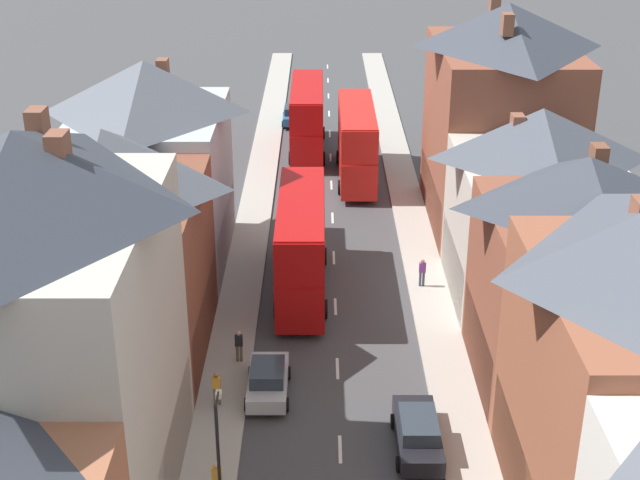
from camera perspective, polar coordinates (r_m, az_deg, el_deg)
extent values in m
cube|color=#A8A399|center=(54.26, -4.71, -0.16)|extent=(2.20, 104.00, 0.14)
cube|color=#A8A399|center=(54.42, 6.06, -0.15)|extent=(2.20, 104.00, 0.14)
cube|color=silver|center=(36.89, 1.13, -13.24)|extent=(0.14, 1.80, 0.01)
cube|color=silver|center=(41.80, 0.96, -8.22)|extent=(0.14, 1.80, 0.01)
cube|color=silver|center=(46.97, 0.82, -4.28)|extent=(0.14, 1.80, 0.01)
cube|color=silver|center=(52.32, 0.71, -1.13)|extent=(0.14, 1.80, 0.01)
cube|color=silver|center=(57.79, 0.62, 1.43)|extent=(0.14, 1.80, 0.01)
cube|color=silver|center=(63.36, 0.55, 3.54)|extent=(0.14, 1.80, 0.01)
cube|color=silver|center=(69.00, 0.49, 5.31)|extent=(0.14, 1.80, 0.01)
cube|color=silver|center=(74.70, 0.44, 6.81)|extent=(0.14, 1.80, 0.01)
cube|color=silver|center=(80.44, 0.39, 8.09)|extent=(0.14, 1.80, 0.01)
cube|color=silver|center=(86.22, 0.35, 9.21)|extent=(0.14, 1.80, 0.01)
cube|color=silver|center=(92.02, 0.32, 10.18)|extent=(0.14, 1.80, 0.01)
cube|color=silver|center=(97.85, 0.29, 11.04)|extent=(0.14, 1.80, 0.01)
cube|color=#BCB7A8|center=(32.19, -17.30, -8.00)|extent=(8.00, 11.54, 11.74)
cube|color=maroon|center=(33.73, -9.76, -14.36)|extent=(0.12, 10.62, 3.20)
pyramid|color=#383D47|center=(29.13, -19.04, 4.12)|extent=(8.00, 11.54, 2.69)
cube|color=brown|center=(28.72, -16.58, 5.44)|extent=(0.60, 0.90, 1.20)
cube|color=brown|center=(31.58, -17.81, 6.94)|extent=(0.60, 0.90, 1.18)
cube|color=brown|center=(42.02, -13.10, -2.20)|extent=(8.00, 9.88, 8.35)
cube|color=black|center=(42.52, -7.57, -5.33)|extent=(0.12, 9.09, 3.20)
pyramid|color=#565B66|center=(39.91, -13.85, 4.99)|extent=(8.00, 9.88, 2.81)
cube|color=#99664C|center=(37.50, -15.03, 4.46)|extent=(0.60, 0.90, 1.03)
cube|color=#ADB2B7|center=(51.05, -10.80, 3.22)|extent=(8.00, 10.51, 8.96)
cube|color=navy|center=(51.57, -6.24, 0.28)|extent=(0.12, 9.67, 3.20)
pyramid|color=#565B66|center=(49.28, -11.33, 9.61)|extent=(8.00, 10.51, 2.81)
cube|color=brown|center=(50.08, -10.22, 10.64)|extent=(0.60, 0.90, 1.20)
cube|color=brown|center=(29.55, 19.77, 1.56)|extent=(0.60, 0.90, 1.05)
cube|color=brown|center=(40.42, 15.67, -3.57)|extent=(8.00, 7.96, 8.40)
cube|color=black|center=(40.79, 9.89, -6.88)|extent=(0.12, 7.32, 3.20)
pyramid|color=#383D47|center=(38.29, 16.56, 3.53)|extent=(8.00, 7.96, 2.29)
cube|color=brown|center=(39.22, 17.20, 4.94)|extent=(0.60, 0.90, 1.29)
cube|color=#BCB7A8|center=(47.68, 13.17, 0.69)|extent=(8.00, 8.41, 7.77)
cube|color=navy|center=(47.88, 8.32, -1.82)|extent=(0.12, 7.74, 3.20)
pyramid|color=#474C56|center=(45.91, 13.79, 6.63)|extent=(8.00, 8.41, 2.61)
cube|color=brown|center=(45.63, 12.33, 7.29)|extent=(0.60, 0.90, 0.93)
cube|color=brown|center=(56.38, 11.15, 6.48)|extent=(8.00, 11.92, 11.30)
cube|color=#1E5133|center=(57.10, 6.94, 2.68)|extent=(0.12, 10.96, 3.20)
pyramid|color=#383D47|center=(54.71, 11.74, 13.37)|extent=(8.00, 11.92, 2.50)
cube|color=brown|center=(56.69, 10.91, 14.57)|extent=(0.60, 0.90, 1.50)
cube|color=brown|center=(51.41, 11.70, 13.37)|extent=(0.60, 0.90, 1.20)
cube|color=red|center=(64.04, 2.16, 5.32)|extent=(2.44, 10.80, 2.50)
cube|color=red|center=(63.30, 2.19, 7.37)|extent=(2.44, 10.58, 2.30)
cube|color=red|center=(62.96, 2.21, 8.42)|extent=(2.39, 10.37, 0.10)
cube|color=#28333D|center=(69.06, 1.99, 6.92)|extent=(2.20, 0.10, 1.20)
cube|color=#28333D|center=(68.41, 2.02, 8.76)|extent=(2.20, 0.10, 1.10)
cube|color=#28333D|center=(63.93, 1.09, 5.53)|extent=(0.06, 9.18, 0.90)
cube|color=#28333D|center=(63.24, 1.11, 7.46)|extent=(0.06, 9.18, 0.90)
cube|color=yellow|center=(68.20, 2.03, 9.41)|extent=(1.34, 0.08, 0.32)
cylinder|color=black|center=(67.54, 1.00, 5.32)|extent=(0.30, 1.00, 1.00)
cylinder|color=black|center=(67.64, 3.07, 5.32)|extent=(0.30, 1.00, 1.00)
cylinder|color=black|center=(61.61, 1.11, 3.41)|extent=(0.30, 1.00, 1.00)
cylinder|color=black|center=(61.71, 3.38, 3.41)|extent=(0.30, 1.00, 1.00)
cube|color=#B70F0F|center=(69.81, -1.01, 6.95)|extent=(2.44, 10.80, 2.50)
cube|color=#B70F0F|center=(69.13, -1.02, 8.85)|extent=(2.44, 10.58, 2.30)
cube|color=#B70F0F|center=(68.82, -1.03, 9.82)|extent=(2.39, 10.37, 0.10)
cube|color=#28333D|center=(74.88, -0.96, 8.32)|extent=(2.20, 0.10, 1.20)
cube|color=#28333D|center=(74.28, -0.97, 10.03)|extent=(2.20, 0.10, 1.10)
cube|color=#28333D|center=(69.77, -1.99, 7.15)|extent=(0.06, 9.18, 0.90)
cube|color=#28333D|center=(69.14, -2.02, 8.93)|extent=(0.06, 9.18, 0.90)
cube|color=yellow|center=(74.09, -0.97, 10.63)|extent=(1.34, 0.08, 0.32)
cylinder|color=black|center=(73.38, -1.93, 6.87)|extent=(0.30, 1.00, 1.00)
cylinder|color=black|center=(73.34, -0.01, 6.88)|extent=(0.30, 1.00, 1.00)
cylinder|color=black|center=(67.38, -2.07, 5.26)|extent=(0.30, 1.00, 1.00)
cylinder|color=black|center=(67.34, 0.01, 5.27)|extent=(0.30, 1.00, 1.00)
cube|color=#B70F0F|center=(47.82, -1.36, -1.52)|extent=(2.44, 10.80, 2.50)
cube|color=#B70F0F|center=(46.82, -1.39, 1.13)|extent=(2.44, 10.58, 2.30)
cube|color=#B70F0F|center=(46.36, -1.41, 2.49)|extent=(2.39, 10.37, 0.10)
cube|color=#28333D|center=(52.60, -1.26, 1.22)|extent=(2.20, 0.10, 1.20)
cube|color=#28333D|center=(51.74, -1.28, 3.56)|extent=(2.20, 0.10, 1.10)
cube|color=#28333D|center=(47.75, -2.79, -1.25)|extent=(0.06, 9.18, 0.90)
cube|color=#28333D|center=(46.82, -2.85, 1.24)|extent=(0.06, 9.18, 0.90)
cube|color=yellow|center=(51.47, -1.29, 4.39)|extent=(1.34, 0.08, 0.32)
cylinder|color=black|center=(51.37, -2.64, -1.05)|extent=(0.30, 1.00, 1.00)
cylinder|color=black|center=(51.32, 0.08, -1.04)|extent=(0.30, 1.00, 1.00)
cylinder|color=black|center=(45.75, -2.95, -4.44)|extent=(0.30, 1.00, 1.00)
cylinder|color=black|center=(45.70, 0.12, -4.44)|extent=(0.30, 1.00, 1.00)
cube|color=#B7BABF|center=(39.75, -3.51, -9.07)|extent=(1.70, 4.00, 0.66)
cube|color=#28333D|center=(39.24, -3.55, -8.46)|extent=(1.46, 2.00, 0.60)
cylinder|color=black|center=(41.02, -4.60, -8.49)|extent=(0.20, 0.62, 0.62)
cylinder|color=black|center=(40.93, -2.20, -8.51)|extent=(0.20, 0.62, 0.62)
cylinder|color=black|center=(38.97, -4.86, -10.47)|extent=(0.20, 0.62, 0.62)
cylinder|color=black|center=(38.87, -2.32, -10.49)|extent=(0.20, 0.62, 0.62)
cube|color=black|center=(36.74, 6.09, -12.27)|extent=(1.70, 4.52, 0.72)
cube|color=#28333D|center=(36.17, 6.18, -11.64)|extent=(1.46, 2.26, 0.60)
cylinder|color=black|center=(37.99, 4.55, -11.48)|extent=(0.20, 0.62, 0.62)
cylinder|color=black|center=(38.17, 7.15, -11.42)|extent=(0.20, 0.62, 0.62)
cylinder|color=black|center=(35.77, 4.90, -14.10)|extent=(0.20, 0.62, 0.62)
cylinder|color=black|center=(35.95, 7.69, -14.03)|extent=(0.20, 0.62, 0.62)
cube|color=#236093|center=(77.40, -1.90, 7.93)|extent=(1.70, 4.31, 0.69)
cube|color=#28333D|center=(77.01, -1.91, 8.34)|extent=(1.46, 2.15, 0.60)
cylinder|color=black|center=(78.80, -2.50, 7.96)|extent=(0.20, 0.62, 0.62)
cylinder|color=black|center=(78.76, -1.25, 7.96)|extent=(0.20, 0.62, 0.62)
cylinder|color=black|center=(76.25, -2.57, 7.39)|extent=(0.20, 0.62, 0.62)
cylinder|color=black|center=(76.20, -1.28, 7.40)|extent=(0.20, 0.62, 0.62)
cube|color=gold|center=(33.95, -6.78, -14.61)|extent=(0.36, 0.22, 0.54)
sphere|color=beige|center=(33.70, -6.82, -14.09)|extent=(0.22, 0.22, 0.22)
cylinder|color=brown|center=(39.20, -6.90, -9.89)|extent=(0.14, 0.14, 0.84)
cylinder|color=brown|center=(39.18, -6.63, -9.89)|extent=(0.14, 0.14, 0.84)
cube|color=gold|center=(38.81, -6.81, -9.05)|extent=(0.36, 0.22, 0.54)
sphere|color=#9E7051|center=(38.60, -6.84, -8.56)|extent=(0.22, 0.22, 0.22)
cylinder|color=brown|center=(42.05, -5.48, -7.23)|extent=(0.14, 0.14, 0.84)
cylinder|color=brown|center=(42.03, -5.23, -7.24)|extent=(0.14, 0.14, 0.84)
cube|color=black|center=(41.68, -5.39, -6.43)|extent=(0.36, 0.22, 0.54)
sphere|color=tan|center=(41.49, -5.41, -5.96)|extent=(0.22, 0.22, 0.22)
cylinder|color=#3D4256|center=(48.89, 6.26, -2.48)|extent=(0.14, 0.14, 0.84)
cylinder|color=#3D4256|center=(48.91, 6.47, -2.48)|extent=(0.14, 0.14, 0.84)
cube|color=#723384|center=(48.59, 6.40, -1.76)|extent=(0.36, 0.22, 0.54)
sphere|color=#9E7051|center=(48.42, 6.42, -1.34)|extent=(0.22, 0.22, 0.22)
cylinder|color=black|center=(31.56, -6.62, -14.58)|extent=(0.12, 0.12, 5.50)
cylinder|color=black|center=(30.34, -6.78, -10.15)|extent=(0.08, 0.90, 0.08)
cube|color=beige|center=(30.76, -6.68, -9.80)|extent=(0.20, 0.32, 0.20)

